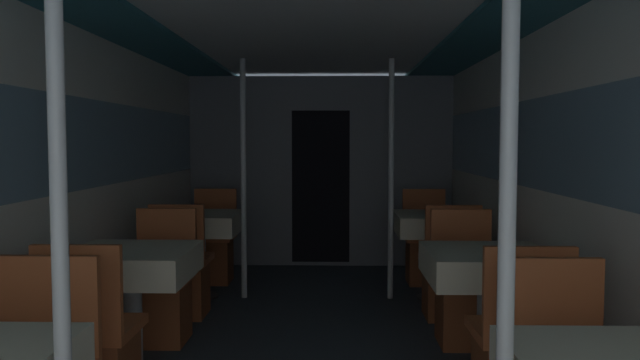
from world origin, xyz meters
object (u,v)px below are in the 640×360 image
Objects in this scene: support_pole_left_0 at (60,257)px; dining_table_right_2 at (436,227)px; support_pole_left_2 at (244,179)px; chair_right_far_1 at (465,301)px; dining_table_left_1 at (131,269)px; dining_table_right_1 at (488,271)px; chair_left_far_1 at (161,300)px; dining_table_left_2 at (199,226)px; support_pole_right_2 at (391,180)px; chair_left_far_2 at (213,252)px; chair_left_near_2 at (183,280)px; chair_right_far_2 at (426,253)px; support_pole_right_0 at (506,259)px; chair_right_near_2 at (448,281)px.

support_pole_left_0 is 2.80× the size of dining_table_right_2.
chair_right_far_1 is at bearing -35.87° from support_pole_left_2.
support_pole_left_2 is 2.23m from chair_right_far_1.
dining_table_right_1 is at bearing 0.00° from dining_table_left_1.
dining_table_right_1 is (2.10, 0.00, 0.00)m from dining_table_left_1.
chair_left_far_1 is 2.10m from chair_right_far_1.
dining_table_left_2 is 0.36× the size of support_pole_right_2.
chair_right_far_1 is 1.21× the size of dining_table_right_2.
chair_left_far_2 reaches higher than dining_table_right_1.
chair_left_near_2 is 2.46m from dining_table_right_1.
chair_right_far_2 is at bearing 19.71° from support_pole_left_2.
dining_table_left_2 is 2.10m from dining_table_right_2.
dining_table_left_2 is 1.75m from support_pole_right_2.
support_pole_right_0 is at bearing 124.78° from chair_left_far_1.
dining_table_left_2 is 2.21m from chair_right_far_2.
support_pole_left_2 reaches higher than chair_right_far_2.
chair_left_near_2 is at bearing 149.67° from dining_table_right_1.
chair_left_far_2 is 0.43× the size of support_pole_right_2.
chair_right_far_1 is at bearing -90.00° from chair_right_near_2.
dining_table_left_1 is 1.84m from dining_table_left_2.
dining_table_left_1 is at bearing 102.31° from support_pole_left_0.
chair_right_far_1 is at bearing 55.22° from support_pole_left_0.
support_pole_left_0 is 3.72m from dining_table_left_2.
support_pole_left_2 is 2.54m from dining_table_right_1.
dining_table_right_2 is 0.83× the size of chair_right_near_2.
support_pole_right_2 is (-0.40, -0.61, 0.76)m from chair_right_far_2.
dining_table_right_1 is 1.00× the size of dining_table_right_2.
support_pole_left_2 is at bearing 160.29° from chair_right_near_2.
dining_table_right_2 is (2.10, 0.00, 0.00)m from dining_table_left_2.
support_pole_right_0 reaches higher than chair_left_far_1.
chair_right_far_2 is (1.70, 4.28, -0.76)m from support_pole_left_0.
chair_right_far_2 is at bearing 16.17° from dining_table_left_2.
chair_left_far_1 is 2.23m from support_pole_right_2.
chair_right_far_2 reaches higher than dining_table_right_1.
chair_right_near_2 is (-0.00, -0.61, -0.34)m from dining_table_right_2.
support_pole_left_0 is 4.37m from chair_left_far_2.
support_pole_left_0 is 3.18m from chair_left_near_2.
chair_right_far_2 is (-0.00, 2.45, -0.34)m from dining_table_right_1.
dining_table_left_1 is at bearing -90.00° from dining_table_left_2.
support_pole_right_0 reaches higher than dining_table_right_1.
support_pole_right_0 is 2.31× the size of chair_right_far_1.
chair_right_far_2 is at bearing -90.00° from chair_right_far_1.
chair_right_far_1 and chair_right_near_2 have the same top height.
chair_left_near_2 reaches higher than dining_table_left_2.
chair_right_near_2 is at bearing -90.00° from chair_right_far_1.
support_pole_left_2 is at bearing 132.76° from dining_table_right_1.
dining_table_left_2 is 0.70m from chair_left_near_2.
chair_right_far_1 is 1.28m from dining_table_right_2.
dining_table_left_2 is 2.46m from chair_right_far_1.
support_pole_right_2 is (-0.40, 0.61, 0.76)m from chair_right_near_2.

